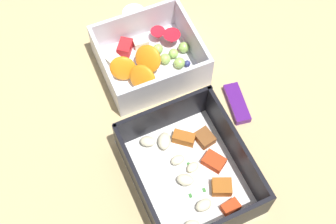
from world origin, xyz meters
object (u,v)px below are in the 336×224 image
candy_bar (236,101)px  fruit_bowl (150,59)px  pasta_container (190,170)px  paper_cup_liner (134,15)px

candy_bar → fruit_bowl: bearing=-135.9°
pasta_container → fruit_bowl: 20.42cm
pasta_container → paper_cup_liner: pasta_container is taller
pasta_container → candy_bar: (-9.27, 11.25, -1.58)cm
fruit_bowl → paper_cup_liner: size_ratio=4.17×
paper_cup_liner → fruit_bowl: bearing=-2.4°
fruit_bowl → paper_cup_liner: fruit_bowl is taller
pasta_container → paper_cup_liner: size_ratio=5.16×
fruit_bowl → candy_bar: size_ratio=2.41×
pasta_container → candy_bar: 14.67cm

